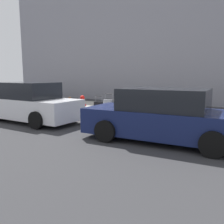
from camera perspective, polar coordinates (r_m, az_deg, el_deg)
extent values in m
plane|color=#333335|center=(11.39, -11.05, -1.07)|extent=(40.00, 40.00, 0.00)
cube|color=#ADA89E|center=(13.31, -3.82, 0.78)|extent=(18.00, 5.00, 0.14)
cube|color=gray|center=(19.05, 7.64, 19.06)|extent=(24.00, 3.00, 10.69)
cube|color=maroon|center=(9.61, 10.58, 0.05)|extent=(0.43, 0.26, 0.68)
cube|color=black|center=(9.61, 10.58, 0.05)|extent=(0.42, 0.08, 0.70)
cylinder|color=gray|center=(9.52, 11.67, 2.13)|extent=(0.02, 0.02, 0.04)
cylinder|color=gray|center=(9.61, 9.62, 2.25)|extent=(0.02, 0.02, 0.04)
cylinder|color=black|center=(9.56, 10.64, 2.31)|extent=(0.36, 0.06, 0.02)
cylinder|color=black|center=(9.61, 11.58, -1.91)|extent=(0.05, 0.02, 0.04)
cylinder|color=black|center=(9.71, 9.49, -1.75)|extent=(0.05, 0.02, 0.04)
cube|color=#0F606B|center=(9.82, 7.61, 0.05)|extent=(0.44, 0.23, 0.60)
cube|color=black|center=(9.82, 7.61, 0.05)|extent=(0.45, 0.06, 0.61)
cylinder|color=gray|center=(9.69, 8.65, 2.30)|extent=(0.02, 0.02, 0.20)
cylinder|color=gray|center=(9.85, 6.67, 2.45)|extent=(0.02, 0.02, 0.20)
cylinder|color=black|center=(9.76, 7.67, 2.96)|extent=(0.38, 0.04, 0.02)
cylinder|color=black|center=(9.78, 8.59, -1.65)|extent=(0.04, 0.02, 0.04)
cylinder|color=black|center=(9.95, 6.58, -1.43)|extent=(0.04, 0.02, 0.04)
cube|color=#59601E|center=(10.05, 4.94, 0.59)|extent=(0.39, 0.24, 0.70)
cube|color=black|center=(10.05, 4.94, 0.59)|extent=(0.38, 0.07, 0.71)
cylinder|color=gray|center=(9.92, 5.75, 3.16)|extent=(0.02, 0.02, 0.23)
cylinder|color=gray|center=(10.08, 4.21, 3.27)|extent=(0.02, 0.02, 0.23)
cylinder|color=black|center=(9.99, 4.98, 3.86)|extent=(0.32, 0.05, 0.02)
cylinder|color=black|center=(10.02, 5.71, -1.34)|extent=(0.05, 0.02, 0.04)
cylinder|color=black|center=(10.19, 4.14, -1.16)|extent=(0.05, 0.02, 0.04)
cube|color=navy|center=(10.34, 2.33, 0.62)|extent=(0.48, 0.20, 0.62)
cube|color=black|center=(10.34, 2.33, 0.62)|extent=(0.48, 0.04, 0.63)
cylinder|color=gray|center=(10.20, 3.36, 2.79)|extent=(0.02, 0.02, 0.19)
cylinder|color=gray|center=(10.39, 1.34, 2.91)|extent=(0.02, 0.02, 0.19)
cylinder|color=black|center=(10.28, 2.34, 3.38)|extent=(0.41, 0.03, 0.02)
cylinder|color=black|center=(10.29, 3.35, -1.05)|extent=(0.04, 0.02, 0.04)
cylinder|color=black|center=(10.49, 1.30, -0.85)|extent=(0.04, 0.02, 0.04)
cube|color=#9EA0A8|center=(10.52, -0.78, 1.03)|extent=(0.47, 0.26, 0.72)
cube|color=black|center=(10.52, -0.78, 1.03)|extent=(0.47, 0.08, 0.73)
cylinder|color=gray|center=(10.35, 0.09, 3.61)|extent=(0.02, 0.02, 0.25)
cylinder|color=gray|center=(10.59, -1.65, 3.72)|extent=(0.02, 0.02, 0.25)
cylinder|color=black|center=(10.46, -0.79, 4.35)|extent=(0.40, 0.06, 0.02)
cylinder|color=black|center=(10.45, 0.11, -0.88)|extent=(0.05, 0.02, 0.04)
cylinder|color=black|center=(10.69, -1.65, -0.67)|extent=(0.05, 0.02, 0.04)
cube|color=black|center=(10.87, -3.15, 0.89)|extent=(0.44, 0.24, 0.57)
cube|color=black|center=(10.87, -3.15, 0.89)|extent=(0.43, 0.07, 0.59)
cylinder|color=gray|center=(10.71, -2.41, 3.07)|extent=(0.02, 0.02, 0.28)
cylinder|color=gray|center=(10.94, -3.91, 3.17)|extent=(0.02, 0.02, 0.28)
cylinder|color=black|center=(10.81, -3.18, 3.85)|extent=(0.36, 0.05, 0.02)
cylinder|color=black|center=(10.80, -2.36, -0.58)|extent=(0.05, 0.02, 0.04)
cylinder|color=black|center=(11.03, -3.90, -0.40)|extent=(0.05, 0.02, 0.04)
cylinder|color=red|center=(11.45, -7.04, 1.49)|extent=(0.20, 0.20, 0.68)
sphere|color=red|center=(11.40, -7.07, 3.43)|extent=(0.21, 0.21, 0.21)
cylinder|color=red|center=(11.54, -7.63, 1.71)|extent=(0.09, 0.10, 0.09)
cylinder|color=red|center=(11.35, -6.44, 1.61)|extent=(0.09, 0.10, 0.09)
cylinder|color=brown|center=(11.74, -9.99, 1.76)|extent=(0.11, 0.11, 0.74)
cube|color=#141E4C|center=(7.15, 12.16, -2.41)|extent=(4.72, 2.07, 0.75)
cube|color=black|center=(7.05, 12.34, 3.02)|extent=(2.50, 1.80, 0.61)
cylinder|color=black|center=(6.90, -1.57, -4.56)|extent=(0.65, 0.26, 0.64)
cylinder|color=black|center=(8.51, 4.48, -2.05)|extent=(0.65, 0.26, 0.64)
cylinder|color=black|center=(6.08, 22.88, -7.11)|extent=(0.65, 0.26, 0.64)
cylinder|color=black|center=(7.85, 24.09, -3.70)|extent=(0.65, 0.26, 0.64)
cube|color=silver|center=(10.56, -19.31, 0.98)|extent=(4.65, 1.72, 0.80)
cube|color=black|center=(10.49, -19.51, 4.89)|extent=(2.42, 1.58, 0.65)
cylinder|color=black|center=(12.24, -20.48, 0.72)|extent=(0.64, 0.22, 0.64)
cylinder|color=black|center=(8.96, -17.55, -1.88)|extent=(0.64, 0.22, 0.64)
cylinder|color=black|center=(10.16, -10.27, -0.40)|extent=(0.64, 0.22, 0.64)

